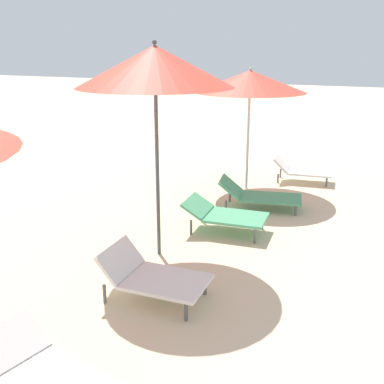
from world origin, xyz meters
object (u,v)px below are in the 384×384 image
object	(u,v)px
lounger_second_shoreside	(40,376)
lounger_third_inland	(152,275)
lounger_third_shoreside	(224,214)
umbrella_farthest	(250,81)
umbrella_third	(155,67)
lounger_farthest_inland	(259,195)
lounger_farthest_shoreside	(301,170)

from	to	relation	value
lounger_second_shoreside	lounger_third_inland	world-z (taller)	lounger_third_inland
lounger_third_shoreside	umbrella_farthest	xyz separation A→B (m)	(-0.45, 2.42, 1.87)
lounger_second_shoreside	umbrella_third	xyz separation A→B (m)	(-0.58, 2.98, 2.25)
umbrella_farthest	lounger_farthest_inland	world-z (taller)	umbrella_farthest
lounger_second_shoreside	umbrella_farthest	xyz separation A→B (m)	(-0.50, 6.56, 1.85)
lounger_third_shoreside	lounger_third_inland	size ratio (longest dim) A/B	1.09
umbrella_third	lounger_third_inland	xyz separation A→B (m)	(0.52, -1.10, -2.27)
umbrella_third	lounger_third_shoreside	size ratio (longest dim) A/B	2.15
lounger_third_shoreside	lounger_farthest_inland	size ratio (longest dim) A/B	0.86
umbrella_farthest	lounger_farthest_shoreside	xyz separation A→B (m)	(0.92, 0.95, -1.90)
lounger_third_shoreside	umbrella_third	bearing A→B (deg)	-120.67
lounger_farthest_inland	lounger_third_inland	bearing A→B (deg)	-105.55
umbrella_third	lounger_farthest_inland	world-z (taller)	umbrella_third
umbrella_third	lounger_farthest_inland	size ratio (longest dim) A/B	1.84
lounger_farthest_inland	lounger_farthest_shoreside	bearing A→B (deg)	68.00
lounger_farthest_inland	lounger_third_shoreside	bearing A→B (deg)	-109.37
lounger_third_inland	lounger_farthest_inland	xyz separation A→B (m)	(0.16, 3.58, -0.04)
lounger_second_shoreside	lounger_farthest_inland	distance (m)	5.47
lounger_second_shoreside	lounger_farthest_shoreside	bearing A→B (deg)	97.93
lounger_farthest_inland	lounger_second_shoreside	bearing A→B (deg)	-104.11
umbrella_third	umbrella_farthest	distance (m)	3.60
lounger_third_inland	lounger_farthest_inland	size ratio (longest dim) A/B	0.79
lounger_third_inland	lounger_farthest_shoreside	world-z (taller)	lounger_third_inland
lounger_second_shoreside	lounger_third_shoreside	xyz separation A→B (m)	(-0.05, 4.14, -0.02)
umbrella_third	lounger_third_shoreside	xyz separation A→B (m)	(0.53, 1.16, -2.27)
umbrella_farthest	lounger_farthest_shoreside	world-z (taller)	umbrella_farthest
umbrella_farthest	lounger_farthest_inland	distance (m)	2.28
lounger_second_shoreside	umbrella_farthest	distance (m)	6.84
lounger_second_shoreside	lounger_third_shoreside	bearing A→B (deg)	101.79
umbrella_third	lounger_third_shoreside	world-z (taller)	umbrella_third
lounger_third_shoreside	lounger_third_inland	world-z (taller)	lounger_third_inland
lounger_third_inland	lounger_third_shoreside	bearing A→B (deg)	86.20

